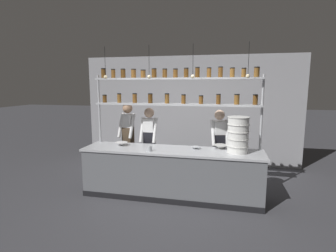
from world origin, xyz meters
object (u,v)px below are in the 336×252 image
object	(u,v)px
spice_shelf_unit	(175,92)
chef_right	(219,143)
chef_left	(128,136)
prep_bowl_near_left	(121,144)
prep_bowl_center_back	(195,148)
prep_bowl_center_front	(221,147)
serving_cup_front	(149,148)
chef_center	(149,141)
container_stack	(238,135)

from	to	relation	value
spice_shelf_unit	chef_right	bearing A→B (deg)	21.47
chef_left	prep_bowl_near_left	bearing A→B (deg)	-69.21
chef_right	prep_bowl_center_back	xyz separation A→B (m)	(-0.42, -0.53, 0.01)
chef_left	prep_bowl_center_front	size ratio (longest dim) A/B	6.25
chef_left	chef_right	xyz separation A→B (m)	(2.00, -0.05, -0.07)
spice_shelf_unit	serving_cup_front	xyz separation A→B (m)	(-0.37, -0.54, -1.01)
chef_center	container_stack	world-z (taller)	chef_center
prep_bowl_center_back	serving_cup_front	size ratio (longest dim) A/B	1.73
chef_left	chef_center	size ratio (longest dim) A/B	1.05
chef_right	prep_bowl_center_back	bearing A→B (deg)	-146.05
chef_center	prep_bowl_center_front	distance (m)	1.53
chef_center	container_stack	bearing A→B (deg)	-14.11
chef_left	serving_cup_front	world-z (taller)	chef_left
spice_shelf_unit	prep_bowl_center_front	bearing A→B (deg)	-4.92
prep_bowl_near_left	prep_bowl_center_front	xyz separation A→B (m)	(1.94, 0.16, 0.00)
serving_cup_front	prep_bowl_center_front	bearing A→B (deg)	20.14
chef_center	chef_right	bearing A→B (deg)	6.40
chef_right	container_stack	xyz separation A→B (m)	(0.34, -0.64, 0.31)
chef_center	prep_bowl_center_front	world-z (taller)	chef_center
spice_shelf_unit	prep_bowl_near_left	size ratio (longest dim) A/B	13.19
chef_center	prep_bowl_near_left	size ratio (longest dim) A/B	6.62
spice_shelf_unit	prep_bowl_near_left	distance (m)	1.48
chef_center	prep_bowl_near_left	world-z (taller)	chef_center
container_stack	serving_cup_front	world-z (taller)	container_stack
chef_right	chef_left	bearing A→B (deg)	160.86
chef_left	prep_bowl_near_left	xyz separation A→B (m)	(0.10, -0.62, -0.05)
prep_bowl_near_left	serving_cup_front	size ratio (longest dim) A/B	2.57
chef_center	prep_bowl_center_front	size ratio (longest dim) A/B	5.97
spice_shelf_unit	serving_cup_front	world-z (taller)	spice_shelf_unit
spice_shelf_unit	prep_bowl_near_left	world-z (taller)	spice_shelf_unit
prep_bowl_center_front	serving_cup_front	xyz separation A→B (m)	(-1.27, -0.46, 0.01)
chef_right	prep_bowl_center_front	xyz separation A→B (m)	(0.04, -0.41, 0.03)
container_stack	prep_bowl_near_left	world-z (taller)	container_stack
container_stack	serving_cup_front	size ratio (longest dim) A/B	6.68
prep_bowl_center_front	spice_shelf_unit	bearing A→B (deg)	175.08
prep_bowl_center_front	prep_bowl_center_back	world-z (taller)	prep_bowl_center_front
spice_shelf_unit	chef_center	world-z (taller)	spice_shelf_unit
prep_bowl_center_back	spice_shelf_unit	bearing A→B (deg)	156.12
container_stack	prep_bowl_center_front	bearing A→B (deg)	143.46
container_stack	serving_cup_front	xyz separation A→B (m)	(-1.56, -0.24, -0.28)
spice_shelf_unit	prep_bowl_center_back	xyz separation A→B (m)	(0.44, -0.19, -1.03)
spice_shelf_unit	chef_center	size ratio (longest dim) A/B	1.99
container_stack	prep_bowl_center_back	xyz separation A→B (m)	(-0.76, 0.11, -0.30)
chef_right	prep_bowl_near_left	distance (m)	1.98
container_stack	chef_right	bearing A→B (deg)	118.37
chef_left	prep_bowl_near_left	world-z (taller)	chef_left
chef_center	prep_bowl_near_left	distance (m)	0.65
chef_center	container_stack	size ratio (longest dim) A/B	2.54
chef_center	container_stack	distance (m)	1.90
spice_shelf_unit	container_stack	distance (m)	1.44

